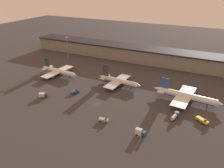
# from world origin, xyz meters

# --- Properties ---
(ground) EXTENTS (600.00, 600.00, 0.00)m
(ground) POSITION_xyz_m (0.00, 0.00, 0.00)
(ground) COLOR #383538
(terminal_building) EXTENTS (238.06, 22.00, 13.50)m
(terminal_building) POSITION_xyz_m (0.00, 91.00, 6.81)
(terminal_building) COLOR gray
(terminal_building) RESTS_ON ground
(airplane_0) EXTENTS (37.92, 31.42, 12.49)m
(airplane_0) POSITION_xyz_m (-51.17, 27.63, 3.17)
(airplane_0) COLOR white
(airplane_0) RESTS_ON ground
(airplane_1) EXTENTS (35.87, 29.01, 14.13)m
(airplane_1) POSITION_xyz_m (1.47, 31.20, 3.32)
(airplane_1) COLOR silver
(airplane_1) RESTS_ON ground
(airplane_2) EXTENTS (44.77, 32.79, 13.12)m
(airplane_2) POSITION_xyz_m (50.25, 27.81, 3.72)
(airplane_2) COLOR white
(airplane_2) RESTS_ON ground
(service_vehicle_0) EXTENTS (5.31, 2.34, 3.75)m
(service_vehicle_0) POSITION_xyz_m (35.31, -17.80, 2.04)
(service_vehicle_0) COLOR #195199
(service_vehicle_0) RESTS_ON ground
(service_vehicle_1) EXTENTS (5.17, 6.44, 2.49)m
(service_vehicle_1) POSITION_xyz_m (-20.36, 6.06, 1.17)
(service_vehicle_1) COLOR #195199
(service_vehicle_1) RESTS_ON ground
(service_vehicle_2) EXTENTS (5.91, 4.98, 3.14)m
(service_vehicle_2) POSITION_xyz_m (-36.12, -8.06, 1.75)
(service_vehicle_2) COLOR #282D38
(service_vehicle_2) RESTS_ON ground
(service_vehicle_3) EXTENTS (3.68, 8.02, 2.98)m
(service_vehicle_3) POSITION_xyz_m (47.90, 4.87, 1.72)
(service_vehicle_3) COLOR #195199
(service_vehicle_3) RESTS_ON ground
(service_vehicle_4) EXTENTS (7.49, 6.13, 2.86)m
(service_vehicle_4) POSITION_xyz_m (62.26, 7.77, 1.36)
(service_vehicle_4) COLOR gold
(service_vehicle_4) RESTS_ON ground
(service_vehicle_5) EXTENTS (5.72, 3.22, 2.68)m
(service_vehicle_5) POSITION_xyz_m (13.34, -15.15, 1.26)
(service_vehicle_5) COLOR #9EA3A8
(service_vehicle_5) RESTS_ON ground
(lamp_post_0) EXTENTS (1.80, 1.80, 22.88)m
(lamp_post_0) POSITION_xyz_m (-67.67, 63.35, 14.73)
(lamp_post_0) COLOR slate
(lamp_post_0) RESTS_ON ground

